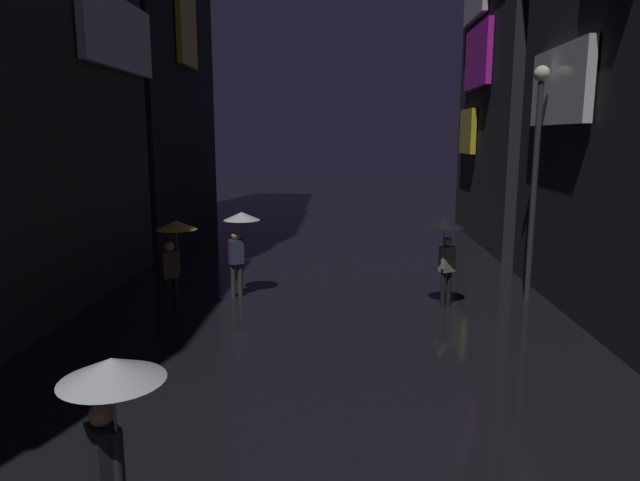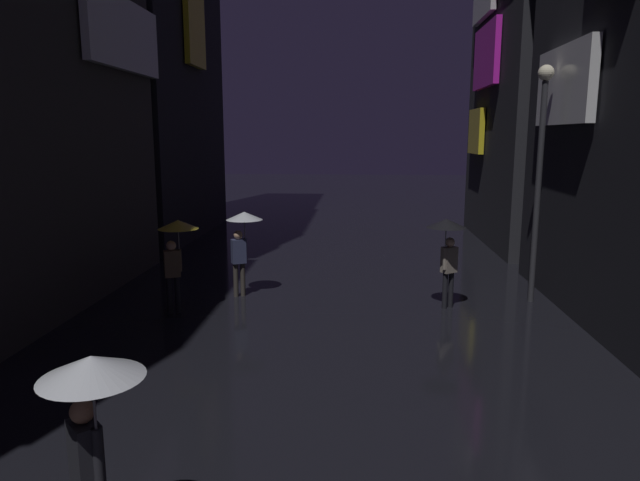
{
  "view_description": "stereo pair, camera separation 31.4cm",
  "coord_description": "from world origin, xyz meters",
  "px_view_note": "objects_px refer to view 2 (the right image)",
  "views": [
    {
      "loc": [
        0.5,
        0.16,
        3.96
      ],
      "look_at": [
        0.0,
        11.93,
        1.79
      ],
      "focal_mm": 32.0,
      "sensor_mm": 36.0,
      "label": 1
    },
    {
      "loc": [
        0.81,
        0.17,
        3.96
      ],
      "look_at": [
        0.0,
        11.93,
        1.79
      ],
      "focal_mm": 32.0,
      "sensor_mm": 36.0,
      "label": 2
    }
  ],
  "objects_px": {
    "pedestrian_far_right_yellow": "(176,240)",
    "pedestrian_near_crossing_clear": "(90,403)",
    "pedestrian_foreground_right_clear": "(243,230)",
    "streetlamp_right_far": "(540,157)",
    "pedestrian_foreground_left_black": "(447,238)"
  },
  "relations": [
    {
      "from": "pedestrian_near_crossing_clear",
      "to": "streetlamp_right_far",
      "type": "height_order",
      "value": "streetlamp_right_far"
    },
    {
      "from": "pedestrian_near_crossing_clear",
      "to": "pedestrian_far_right_yellow",
      "type": "bearing_deg",
      "value": 102.69
    },
    {
      "from": "pedestrian_foreground_left_black",
      "to": "pedestrian_far_right_yellow",
      "type": "bearing_deg",
      "value": -173.61
    },
    {
      "from": "pedestrian_near_crossing_clear",
      "to": "pedestrian_foreground_left_black",
      "type": "height_order",
      "value": "same"
    },
    {
      "from": "pedestrian_near_crossing_clear",
      "to": "pedestrian_foreground_left_black",
      "type": "relative_size",
      "value": 1.0
    },
    {
      "from": "pedestrian_far_right_yellow",
      "to": "pedestrian_near_crossing_clear",
      "type": "distance_m",
      "value": 7.98
    },
    {
      "from": "pedestrian_near_crossing_clear",
      "to": "streetlamp_right_far",
      "type": "relative_size",
      "value": 0.38
    },
    {
      "from": "pedestrian_far_right_yellow",
      "to": "pedestrian_near_crossing_clear",
      "type": "xyz_separation_m",
      "value": [
        1.75,
        -7.78,
        0.0
      ]
    },
    {
      "from": "pedestrian_far_right_yellow",
      "to": "pedestrian_near_crossing_clear",
      "type": "height_order",
      "value": "same"
    },
    {
      "from": "streetlamp_right_far",
      "to": "pedestrian_far_right_yellow",
      "type": "bearing_deg",
      "value": -170.1
    },
    {
      "from": "pedestrian_near_crossing_clear",
      "to": "pedestrian_foreground_left_black",
      "type": "bearing_deg",
      "value": 62.95
    },
    {
      "from": "pedestrian_foreground_right_clear",
      "to": "pedestrian_foreground_left_black",
      "type": "distance_m",
      "value": 4.94
    },
    {
      "from": "pedestrian_far_right_yellow",
      "to": "streetlamp_right_far",
      "type": "height_order",
      "value": "streetlamp_right_far"
    },
    {
      "from": "pedestrian_foreground_right_clear",
      "to": "streetlamp_right_far",
      "type": "relative_size",
      "value": 0.38
    },
    {
      "from": "streetlamp_right_far",
      "to": "pedestrian_near_crossing_clear",
      "type": "bearing_deg",
      "value": -125.19
    }
  ]
}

